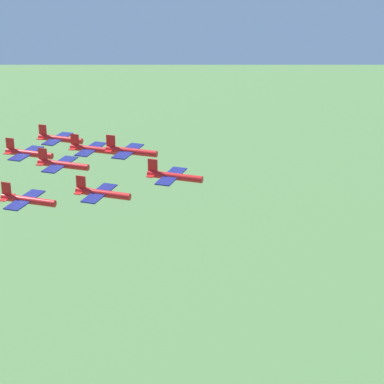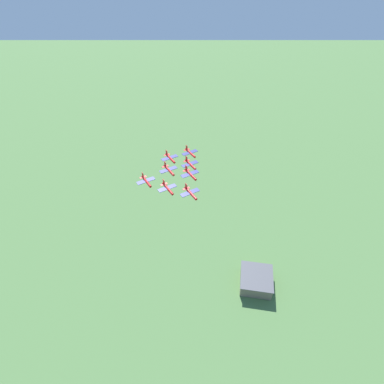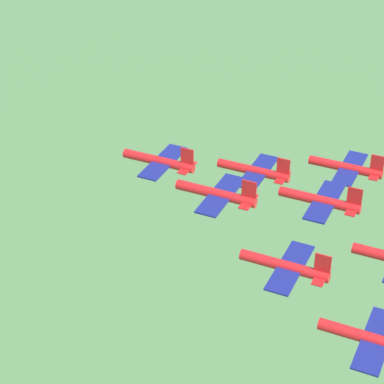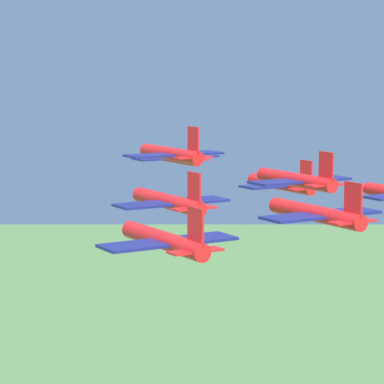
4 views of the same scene
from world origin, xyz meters
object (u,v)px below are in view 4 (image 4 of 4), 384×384
at_px(jet_0, 175,157).
at_px(jet_4, 298,180).
at_px(jet_2, 283,184).
at_px(jet_7, 319,214).
at_px(jet_6, 167,241).
at_px(jet_3, 170,202).
at_px(jet_1, 173,154).

distance_m(jet_0, jet_4, 21.11).
bearing_deg(jet_2, jet_7, -120.47).
relative_size(jet_4, jet_6, 1.00).
relative_size(jet_2, jet_3, 1.00).
xyz_separation_m(jet_4, jet_6, (-20.08, 7.44, -1.72)).
relative_size(jet_2, jet_4, 1.00).
xyz_separation_m(jet_1, jet_2, (8.01, -9.49, -3.56)).
xyz_separation_m(jet_0, jet_4, (-16.14, -13.61, -0.22)).
distance_m(jet_3, jet_4, 12.46).
distance_m(jet_0, jet_7, 32.29).
xyz_separation_m(jet_2, jet_3, (-20.08, 7.44, 0.95)).
bearing_deg(jet_1, jet_0, 59.53).
bearing_deg(jet_3, jet_7, -59.53).
relative_size(jet_0, jet_6, 1.00).
bearing_deg(jet_2, jet_0, 120.47).
bearing_deg(jet_7, jet_0, 78.91).
bearing_deg(jet_0, jet_7, -101.09).
bearing_deg(jet_4, jet_3, 180.00).
bearing_deg(jet_7, jet_3, 120.47).
height_order(jet_1, jet_3, jet_1).
xyz_separation_m(jet_0, jet_1, (-12.07, -2.06, 1.45)).
relative_size(jet_2, jet_7, 1.00).
xyz_separation_m(jet_4, jet_7, (-12.07, -2.06, -0.96)).
bearing_deg(jet_2, jet_4, -120.47).
bearing_deg(jet_0, jet_4, -90.00).
bearing_deg(jet_3, jet_2, 29.54).
height_order(jet_0, jet_3, jet_0).
height_order(jet_0, jet_6, jet_0).
bearing_deg(jet_4, jet_6, -150.46).
relative_size(jet_3, jet_6, 1.00).
bearing_deg(jet_1, jet_4, -59.53).
relative_size(jet_0, jet_3, 1.00).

